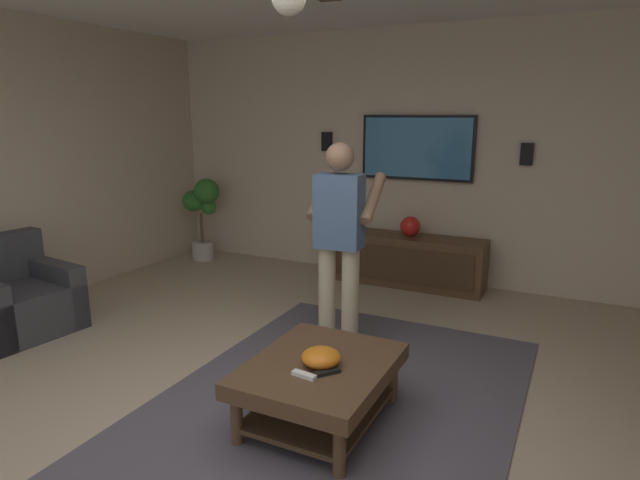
{
  "coord_description": "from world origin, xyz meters",
  "views": [
    {
      "loc": [
        -2.2,
        -1.53,
        1.85
      ],
      "look_at": [
        0.98,
        0.05,
        1.01
      ],
      "focal_mm": 30.0,
      "sensor_mm": 36.0,
      "label": 1
    }
  ],
  "objects_px": {
    "remote_black": "(328,372)",
    "wall_speaker_left": "(527,154)",
    "coffee_table": "(320,378)",
    "media_console": "(406,260)",
    "remote_white": "(304,375)",
    "tv": "(417,148)",
    "vase_round": "(410,227)",
    "potted_plant_tall": "(202,209)",
    "person_standing": "(340,233)",
    "wall_speaker_right": "(327,142)",
    "armchair": "(16,300)",
    "bowl": "(321,357)"
  },
  "relations": [
    {
      "from": "tv",
      "to": "bowl",
      "type": "xyz_separation_m",
      "value": [
        -3.15,
        -0.39,
        -1.04
      ]
    },
    {
      "from": "armchair",
      "to": "bowl",
      "type": "height_order",
      "value": "armchair"
    },
    {
      "from": "person_standing",
      "to": "wall_speaker_left",
      "type": "distance_m",
      "value": 2.37
    },
    {
      "from": "person_standing",
      "to": "vase_round",
      "type": "xyz_separation_m",
      "value": [
        1.75,
        -0.05,
        -0.27
      ]
    },
    {
      "from": "tv",
      "to": "wall_speaker_right",
      "type": "bearing_deg",
      "value": -90.69
    },
    {
      "from": "potted_plant_tall",
      "to": "remote_black",
      "type": "bearing_deg",
      "value": -131.96
    },
    {
      "from": "coffee_table",
      "to": "media_console",
      "type": "bearing_deg",
      "value": 7.27
    },
    {
      "from": "armchair",
      "to": "coffee_table",
      "type": "bearing_deg",
      "value": 4.6
    },
    {
      "from": "bowl",
      "to": "remote_black",
      "type": "xyz_separation_m",
      "value": [
        -0.08,
        -0.08,
        -0.04
      ]
    },
    {
      "from": "remote_black",
      "to": "bowl",
      "type": "bearing_deg",
      "value": -95.23
    },
    {
      "from": "armchair",
      "to": "potted_plant_tall",
      "type": "relative_size",
      "value": 0.84
    },
    {
      "from": "coffee_table",
      "to": "media_console",
      "type": "distance_m",
      "value": 2.9
    },
    {
      "from": "potted_plant_tall",
      "to": "remote_black",
      "type": "relative_size",
      "value": 7.1
    },
    {
      "from": "media_console",
      "to": "wall_speaker_left",
      "type": "distance_m",
      "value": 1.65
    },
    {
      "from": "media_console",
      "to": "bowl",
      "type": "xyz_separation_m",
      "value": [
        -2.91,
        -0.39,
        0.18
      ]
    },
    {
      "from": "remote_black",
      "to": "wall_speaker_left",
      "type": "distance_m",
      "value": 3.47
    },
    {
      "from": "wall_speaker_right",
      "to": "person_standing",
      "type": "bearing_deg",
      "value": -151.71
    },
    {
      "from": "remote_white",
      "to": "wall_speaker_right",
      "type": "relative_size",
      "value": 0.68
    },
    {
      "from": "person_standing",
      "to": "vase_round",
      "type": "distance_m",
      "value": 1.77
    },
    {
      "from": "vase_round",
      "to": "wall_speaker_left",
      "type": "relative_size",
      "value": 1.0
    },
    {
      "from": "remote_white",
      "to": "potted_plant_tall",
      "type": "bearing_deg",
      "value": 143.09
    },
    {
      "from": "vase_round",
      "to": "person_standing",
      "type": "bearing_deg",
      "value": 178.47
    },
    {
      "from": "tv",
      "to": "person_standing",
      "type": "relative_size",
      "value": 0.76
    },
    {
      "from": "tv",
      "to": "remote_white",
      "type": "height_order",
      "value": "tv"
    },
    {
      "from": "remote_white",
      "to": "tv",
      "type": "bearing_deg",
      "value": 103.26
    },
    {
      "from": "bowl",
      "to": "coffee_table",
      "type": "bearing_deg",
      "value": 33.64
    },
    {
      "from": "bowl",
      "to": "potted_plant_tall",
      "type": "bearing_deg",
      "value": 48.11
    },
    {
      "from": "remote_white",
      "to": "wall_speaker_left",
      "type": "relative_size",
      "value": 0.68
    },
    {
      "from": "wall_speaker_left",
      "to": "person_standing",
      "type": "bearing_deg",
      "value": 150.43
    },
    {
      "from": "coffee_table",
      "to": "wall_speaker_left",
      "type": "xyz_separation_m",
      "value": [
        3.13,
        -0.76,
        1.16
      ]
    },
    {
      "from": "armchair",
      "to": "media_console",
      "type": "bearing_deg",
      "value": 53.14
    },
    {
      "from": "remote_white",
      "to": "wall_speaker_left",
      "type": "height_order",
      "value": "wall_speaker_left"
    },
    {
      "from": "coffee_table",
      "to": "tv",
      "type": "height_order",
      "value": "tv"
    },
    {
      "from": "tv",
      "to": "potted_plant_tall",
      "type": "relative_size",
      "value": 1.17
    },
    {
      "from": "potted_plant_tall",
      "to": "bowl",
      "type": "relative_size",
      "value": 4.54
    },
    {
      "from": "media_console",
      "to": "remote_white",
      "type": "height_order",
      "value": "media_console"
    },
    {
      "from": "coffee_table",
      "to": "wall_speaker_left",
      "type": "distance_m",
      "value": 3.42
    },
    {
      "from": "person_standing",
      "to": "remote_black",
      "type": "height_order",
      "value": "person_standing"
    },
    {
      "from": "potted_plant_tall",
      "to": "remote_black",
      "type": "distance_m",
      "value": 4.19
    },
    {
      "from": "person_standing",
      "to": "potted_plant_tall",
      "type": "xyz_separation_m",
      "value": [
        1.57,
        2.63,
        -0.26
      ]
    },
    {
      "from": "tv",
      "to": "bowl",
      "type": "bearing_deg",
      "value": 7.09
    },
    {
      "from": "remote_white",
      "to": "vase_round",
      "type": "height_order",
      "value": "vase_round"
    },
    {
      "from": "coffee_table",
      "to": "potted_plant_tall",
      "type": "relative_size",
      "value": 0.94
    },
    {
      "from": "vase_round",
      "to": "remote_white",
      "type": "bearing_deg",
      "value": -173.79
    },
    {
      "from": "coffee_table",
      "to": "person_standing",
      "type": "xyz_separation_m",
      "value": [
        1.11,
        0.38,
        0.64
      ]
    },
    {
      "from": "tv",
      "to": "remote_black",
      "type": "xyz_separation_m",
      "value": [
        -3.23,
        -0.47,
        -1.08
      ]
    },
    {
      "from": "wall_speaker_left",
      "to": "wall_speaker_right",
      "type": "height_order",
      "value": "wall_speaker_right"
    },
    {
      "from": "potted_plant_tall",
      "to": "remote_white",
      "type": "distance_m",
      "value": 4.18
    },
    {
      "from": "potted_plant_tall",
      "to": "remote_black",
      "type": "xyz_separation_m",
      "value": [
        -2.8,
        -3.11,
        -0.26
      ]
    },
    {
      "from": "armchair",
      "to": "remote_black",
      "type": "relative_size",
      "value": 5.98
    }
  ]
}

